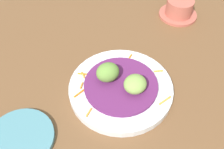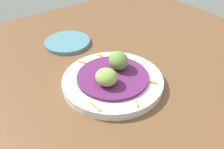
# 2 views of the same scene
# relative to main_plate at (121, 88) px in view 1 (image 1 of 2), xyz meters

# --- Properties ---
(table_surface) EXTENTS (1.10, 1.10, 0.02)m
(table_surface) POSITION_rel_main_plate_xyz_m (0.03, 0.02, -0.02)
(table_surface) COLOR brown
(table_surface) RESTS_ON ground
(main_plate) EXTENTS (0.24, 0.24, 0.02)m
(main_plate) POSITION_rel_main_plate_xyz_m (0.00, 0.00, 0.00)
(main_plate) COLOR silver
(main_plate) RESTS_ON table_surface
(cabbage_bed) EXTENTS (0.17, 0.17, 0.01)m
(cabbage_bed) POSITION_rel_main_plate_xyz_m (0.00, 0.00, 0.01)
(cabbage_bed) COLOR #60235B
(cabbage_bed) RESTS_ON main_plate
(carrot_garnish) EXTENTS (0.22, 0.18, 0.00)m
(carrot_garnish) POSITION_rel_main_plate_xyz_m (-0.02, 0.02, 0.01)
(carrot_garnish) COLOR orange
(carrot_garnish) RESTS_ON main_plate
(guac_scoop_left) EXTENTS (0.06, 0.05, 0.04)m
(guac_scoop_left) POSITION_rel_main_plate_xyz_m (-0.02, 0.03, 0.04)
(guac_scoop_left) COLOR olive
(guac_scoop_left) RESTS_ON cabbage_bed
(guac_scoop_center) EXTENTS (0.06, 0.05, 0.04)m
(guac_scoop_center) POSITION_rel_main_plate_xyz_m (0.02, -0.03, 0.04)
(guac_scoop_center) COLOR #84A851
(guac_scoop_center) RESTS_ON cabbage_bed
(side_plate_small) EXTENTS (0.14, 0.14, 0.01)m
(side_plate_small) POSITION_rel_main_plate_xyz_m (-0.24, 0.01, -0.00)
(side_plate_small) COLOR teal
(side_plate_small) RESTS_ON table_surface
(terracotta_bowl) EXTENTS (0.12, 0.12, 0.06)m
(terracotta_bowl) POSITION_rel_main_plate_xyz_m (0.32, 0.14, 0.02)
(terracotta_bowl) COLOR #B75B4C
(terracotta_bowl) RESTS_ON table_surface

